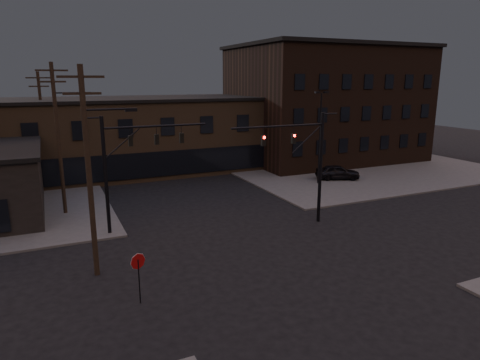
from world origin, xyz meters
The scene contains 15 objects.
ground centered at (0.00, 0.00, 0.00)m, with size 140.00×140.00×0.00m, color black.
sidewalk_ne centered at (22.00, 22.00, 0.07)m, with size 30.00×30.00×0.15m, color #474744.
building_row centered at (0.00, 28.00, 4.00)m, with size 40.00×12.00×8.00m, color brown.
building_right centered at (22.00, 26.00, 7.00)m, with size 22.00×16.00×14.00m, color black.
traffic_signal_near centered at (5.36, 4.50, 4.93)m, with size 7.12×0.24×8.00m.
traffic_signal_far centered at (-6.72, 8.00, 5.01)m, with size 7.12×0.24×8.00m.
stop_sign centered at (-8.00, -1.99, 1.84)m, with size 0.72×0.33×2.48m.
utility_pole_near centered at (-9.43, 2.00, 5.87)m, with size 3.70×0.28×11.00m.
utility_pole_mid centered at (-10.44, 14.00, 6.13)m, with size 3.70×0.28×11.50m.
utility_pole_far centered at (-11.50, 26.00, 5.78)m, with size 2.20×0.28×11.00m.
lot_light_a centered at (13.00, 14.00, 5.51)m, with size 1.50×0.28×9.14m.
lot_light_b centered at (19.00, 19.00, 5.51)m, with size 1.50×0.28×9.14m.
parked_car_lot_a centered at (15.80, 14.56, 0.91)m, with size 1.80×4.47×1.52m, color black.
parked_car_lot_b centered at (16.20, 19.74, 0.79)m, with size 1.79×4.41×1.28m, color silver.
car_crossing centered at (5.50, 25.04, 0.70)m, with size 1.48×4.25×1.40m, color black.
Camera 1 is at (-11.29, -20.57, 10.30)m, focal length 32.00 mm.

